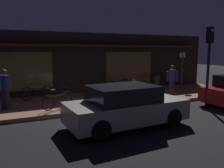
% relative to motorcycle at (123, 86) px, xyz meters
% --- Properties ---
extents(ground_plane, '(60.00, 60.00, 0.00)m').
position_rel_motorcycle_xyz_m(ground_plane, '(-1.96, -3.49, -0.65)').
color(ground_plane, black).
extents(sidewalk_slab, '(18.00, 4.00, 0.15)m').
position_rel_motorcycle_xyz_m(sidewalk_slab, '(-1.96, -0.49, -0.57)').
color(sidewalk_slab, '#8C6047').
rests_on(sidewalk_slab, ground_plane).
extents(storefront_building, '(18.00, 3.30, 3.60)m').
position_rel_motorcycle_xyz_m(storefront_building, '(-1.96, 2.89, 1.16)').
color(storefront_building, black).
rests_on(storefront_building, ground_plane).
extents(motorcycle, '(1.70, 0.55, 0.97)m').
position_rel_motorcycle_xyz_m(motorcycle, '(0.00, 0.00, 0.00)').
color(motorcycle, black).
rests_on(motorcycle, sidewalk_slab).
extents(bicycle_parked, '(1.47, 0.84, 0.91)m').
position_rel_motorcycle_xyz_m(bicycle_parked, '(-3.97, -1.61, -0.14)').
color(bicycle_parked, black).
rests_on(bicycle_parked, sidewalk_slab).
extents(bicycle_extra, '(1.65, 0.42, 0.91)m').
position_rel_motorcycle_xyz_m(bicycle_extra, '(-4.50, 0.62, -0.14)').
color(bicycle_extra, black).
rests_on(bicycle_extra, sidewalk_slab).
extents(person_photographer, '(0.49, 0.50, 1.67)m').
position_rel_motorcycle_xyz_m(person_photographer, '(-5.97, -0.85, 0.38)').
color(person_photographer, '#28232D').
rests_on(person_photographer, sidewalk_slab).
extents(person_bystander, '(0.44, 0.56, 1.67)m').
position_rel_motorcycle_xyz_m(person_bystander, '(2.03, -1.69, 0.38)').
color(person_bystander, '#28232D').
rests_on(person_bystander, sidewalk_slab).
extents(sign_post, '(0.44, 0.09, 2.40)m').
position_rel_motorcycle_xyz_m(sign_post, '(4.27, 0.08, 0.86)').
color(sign_post, '#47474C').
rests_on(sign_post, sidewalk_slab).
extents(trash_bin, '(0.48, 0.48, 0.93)m').
position_rel_motorcycle_xyz_m(trash_bin, '(2.77, 0.68, -0.03)').
color(trash_bin, '#2D4C33').
rests_on(trash_bin, sidewalk_slab).
extents(traffic_light_pole, '(0.24, 0.33, 3.60)m').
position_rel_motorcycle_xyz_m(traffic_light_pole, '(2.31, -3.76, 1.83)').
color(traffic_light_pole, black).
rests_on(traffic_light_pole, ground_plane).
extents(parked_car_near, '(4.16, 1.91, 1.42)m').
position_rel_motorcycle_xyz_m(parked_car_near, '(-2.32, -4.54, 0.06)').
color(parked_car_near, black).
rests_on(parked_car_near, ground_plane).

